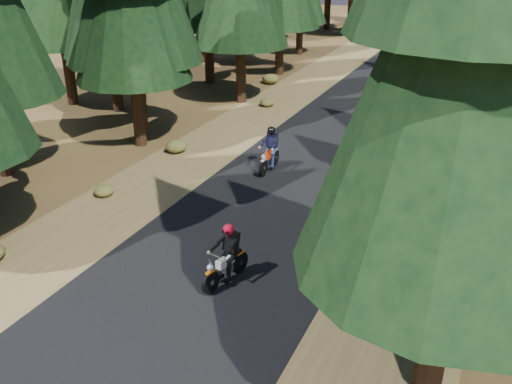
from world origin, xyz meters
TOP-DOWN VIEW (x-y plane):
  - ground at (0.00, 0.00)m, footprint 120.00×120.00m
  - road at (0.00, 5.00)m, footprint 6.00×100.00m
  - shoulder_l at (-4.60, 5.00)m, footprint 3.20×100.00m
  - shoulder_r at (4.60, 5.00)m, footprint 3.20×100.00m
  - understory_shrubs at (1.32, 8.34)m, footprint 14.38×29.86m
  - rider_lead at (0.54, -1.56)m, footprint 0.88×1.80m
  - rider_follow at (-1.33, 5.69)m, footprint 0.59×1.83m

SIDE VIEW (x-z plane):
  - ground at x=0.00m, z-range 0.00..0.00m
  - shoulder_l at x=-4.60m, z-range 0.00..0.01m
  - shoulder_r at x=4.60m, z-range 0.00..0.01m
  - road at x=0.00m, z-range 0.00..0.01m
  - understory_shrubs at x=1.32m, z-range -0.08..0.60m
  - rider_lead at x=0.54m, z-range -0.25..1.29m
  - rider_follow at x=-1.33m, z-range -0.26..1.36m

